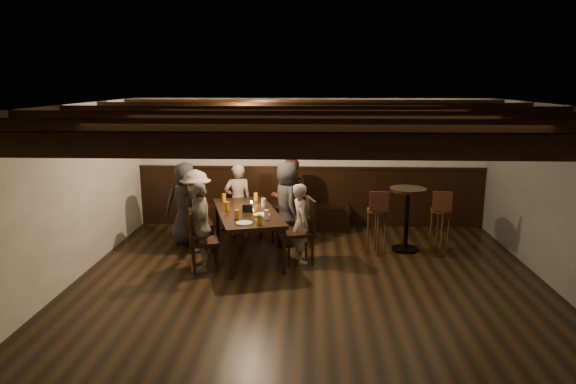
{
  "coord_description": "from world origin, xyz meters",
  "views": [
    {
      "loc": [
        0.0,
        -6.03,
        2.69
      ],
      "look_at": [
        -0.34,
        1.3,
        1.11
      ],
      "focal_mm": 32.0,
      "sensor_mm": 36.0,
      "label": 1
    }
  ],
  "objects_px": {
    "person_bench_left": "(186,203)",
    "person_left_near": "(197,211)",
    "person_left_far": "(200,227)",
    "dining_table": "(247,215)",
    "chair_right_near": "(286,228)",
    "person_bench_right": "(290,198)",
    "person_right_far": "(301,223)",
    "chair_right_far": "(299,243)",
    "person_bench_centre": "(238,201)",
    "chair_left_far": "(203,252)",
    "person_right_near": "(287,203)",
    "bar_stool_left": "(377,230)",
    "bar_stool_right": "(440,230)",
    "high_top_table": "(407,210)",
    "chair_left_near": "(199,233)"
  },
  "relations": [
    {
      "from": "dining_table",
      "to": "person_right_far",
      "type": "xyz_separation_m",
      "value": [
        0.84,
        -0.23,
        -0.06
      ]
    },
    {
      "from": "person_bench_centre",
      "to": "person_bench_right",
      "type": "xyz_separation_m",
      "value": [
        0.91,
        0.1,
        0.04
      ]
    },
    {
      "from": "chair_left_near",
      "to": "bar_stool_right",
      "type": "xyz_separation_m",
      "value": [
        3.85,
        -0.0,
        0.11
      ]
    },
    {
      "from": "high_top_table",
      "to": "bar_stool_right",
      "type": "bearing_deg",
      "value": -17.34
    },
    {
      "from": "person_right_far",
      "to": "high_top_table",
      "type": "height_order",
      "value": "person_right_far"
    },
    {
      "from": "chair_left_far",
      "to": "person_right_far",
      "type": "height_order",
      "value": "person_right_far"
    },
    {
      "from": "person_bench_right",
      "to": "person_right_far",
      "type": "bearing_deg",
      "value": 83.66
    },
    {
      "from": "chair_right_near",
      "to": "high_top_table",
      "type": "bearing_deg",
      "value": -112.81
    },
    {
      "from": "person_bench_left",
      "to": "person_left_near",
      "type": "relative_size",
      "value": 1.05
    },
    {
      "from": "chair_right_near",
      "to": "person_bench_right",
      "type": "xyz_separation_m",
      "value": [
        0.05,
        0.48,
        0.42
      ]
    },
    {
      "from": "chair_right_far",
      "to": "chair_left_far",
      "type": "bearing_deg",
      "value": 90.0
    },
    {
      "from": "chair_left_far",
      "to": "person_bench_left",
      "type": "distance_m",
      "value": 1.43
    },
    {
      "from": "bar_stool_right",
      "to": "chair_left_far",
      "type": "bearing_deg",
      "value": -155.21
    },
    {
      "from": "person_bench_right",
      "to": "person_left_near",
      "type": "bearing_deg",
      "value": 15.26
    },
    {
      "from": "chair_right_near",
      "to": "bar_stool_right",
      "type": "relative_size",
      "value": 0.87
    },
    {
      "from": "high_top_table",
      "to": "chair_left_near",
      "type": "bearing_deg",
      "value": -177.35
    },
    {
      "from": "chair_right_far",
      "to": "person_left_far",
      "type": "xyz_separation_m",
      "value": [
        -1.41,
        -0.4,
        0.35
      ]
    },
    {
      "from": "chair_right_near",
      "to": "person_left_near",
      "type": "relative_size",
      "value": 0.69
    },
    {
      "from": "person_bench_left",
      "to": "person_left_far",
      "type": "bearing_deg",
      "value": 96.34
    },
    {
      "from": "bar_stool_left",
      "to": "chair_left_near",
      "type": "bearing_deg",
      "value": 179.47
    },
    {
      "from": "high_top_table",
      "to": "person_left_near",
      "type": "bearing_deg",
      "value": -177.23
    },
    {
      "from": "person_left_near",
      "to": "dining_table",
      "type": "bearing_deg",
      "value": 59.04
    },
    {
      "from": "bar_stool_left",
      "to": "chair_left_far",
      "type": "bearing_deg",
      "value": -162.13
    },
    {
      "from": "chair_left_far",
      "to": "person_right_far",
      "type": "relative_size",
      "value": 0.73
    },
    {
      "from": "chair_left_far",
      "to": "person_right_near",
      "type": "distance_m",
      "value": 1.78
    },
    {
      "from": "person_bench_right",
      "to": "person_right_far",
      "type": "height_order",
      "value": "person_bench_right"
    },
    {
      "from": "bar_stool_left",
      "to": "bar_stool_right",
      "type": "distance_m",
      "value": 1.0
    },
    {
      "from": "dining_table",
      "to": "person_right_near",
      "type": "distance_m",
      "value": 0.88
    },
    {
      "from": "bar_stool_left",
      "to": "bar_stool_right",
      "type": "xyz_separation_m",
      "value": [
        1.0,
        0.05,
        0.0
      ]
    },
    {
      "from": "chair_left_near",
      "to": "person_bench_centre",
      "type": "bearing_deg",
      "value": 129.82
    },
    {
      "from": "chair_right_far",
      "to": "person_bench_right",
      "type": "bearing_deg",
      "value": -7.57
    },
    {
      "from": "person_left_near",
      "to": "bar_stool_left",
      "type": "distance_m",
      "value": 2.89
    },
    {
      "from": "chair_right_near",
      "to": "high_top_table",
      "type": "height_order",
      "value": "high_top_table"
    },
    {
      "from": "chair_right_near",
      "to": "person_left_far",
      "type": "relative_size",
      "value": 0.7
    },
    {
      "from": "person_bench_centre",
      "to": "chair_right_far",
      "type": "bearing_deg",
      "value": 115.66
    },
    {
      "from": "chair_right_near",
      "to": "person_left_far",
      "type": "height_order",
      "value": "person_left_far"
    },
    {
      "from": "dining_table",
      "to": "person_left_near",
      "type": "height_order",
      "value": "person_left_near"
    },
    {
      "from": "chair_left_far",
      "to": "person_left_near",
      "type": "distance_m",
      "value": 0.98
    },
    {
      "from": "person_left_near",
      "to": "person_right_far",
      "type": "xyz_separation_m",
      "value": [
        1.69,
        -0.46,
        -0.06
      ]
    },
    {
      "from": "dining_table",
      "to": "bar_stool_right",
      "type": "relative_size",
      "value": 2.01
    },
    {
      "from": "person_left_near",
      "to": "person_left_far",
      "type": "xyz_separation_m",
      "value": [
        0.25,
        -0.87,
        -0.01
      ]
    },
    {
      "from": "bar_stool_left",
      "to": "dining_table",
      "type": "bearing_deg",
      "value": -174.32
    },
    {
      "from": "dining_table",
      "to": "person_bench_centre",
      "type": "distance_m",
      "value": 1.05
    },
    {
      "from": "person_left_near",
      "to": "high_top_table",
      "type": "bearing_deg",
      "value": 76.88
    },
    {
      "from": "dining_table",
      "to": "person_bench_right",
      "type": "height_order",
      "value": "person_bench_right"
    },
    {
      "from": "person_right_far",
      "to": "person_right_near",
      "type": "bearing_deg",
      "value": 0.0
    },
    {
      "from": "person_left_far",
      "to": "dining_table",
      "type": "bearing_deg",
      "value": 120.96
    },
    {
      "from": "chair_right_far",
      "to": "person_right_near",
      "type": "distance_m",
      "value": 0.99
    },
    {
      "from": "person_right_near",
      "to": "bar_stool_left",
      "type": "height_order",
      "value": "person_right_near"
    },
    {
      "from": "person_bench_left",
      "to": "bar_stool_left",
      "type": "bearing_deg",
      "value": 156.26
    }
  ]
}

